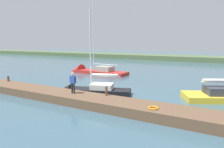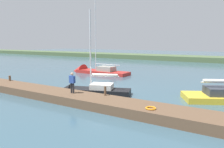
# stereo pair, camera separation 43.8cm
# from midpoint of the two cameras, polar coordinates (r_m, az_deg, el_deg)

# --- Properties ---
(ground_plane) EXTENTS (200.00, 200.00, 0.00)m
(ground_plane) POSITION_cam_midpoint_polar(r_m,az_deg,el_deg) (20.70, -2.12, -4.71)
(ground_plane) COLOR #385666
(far_shoreline) EXTENTS (180.00, 8.00, 2.40)m
(far_shoreline) POSITION_cam_midpoint_polar(r_m,az_deg,el_deg) (58.34, 20.49, 3.29)
(far_shoreline) COLOR #4C603D
(far_shoreline) RESTS_ON ground_plane
(dock_pier) EXTENTS (25.11, 2.47, 0.66)m
(dock_pier) POSITION_cam_midpoint_polar(r_m,az_deg,el_deg) (17.49, -9.58, -6.18)
(dock_pier) COLOR brown
(dock_pier) RESTS_ON ground_plane
(mooring_post_near) EXTENTS (0.22, 0.22, 0.54)m
(mooring_post_near) POSITION_cam_midpoint_polar(r_m,az_deg,el_deg) (25.07, -24.92, -1.02)
(mooring_post_near) COLOR brown
(mooring_post_near) RESTS_ON dock_pier
(mooring_post_far) EXTENTS (0.17, 0.17, 0.70)m
(mooring_post_far) POSITION_cam_midpoint_polar(r_m,az_deg,el_deg) (16.52, -1.06, -4.49)
(mooring_post_far) COLOR brown
(mooring_post_far) RESTS_ON dock_pier
(life_ring_buoy) EXTENTS (0.66, 0.66, 0.10)m
(life_ring_buoy) POSITION_cam_midpoint_polar(r_m,az_deg,el_deg) (13.59, 11.12, -8.84)
(life_ring_buoy) COLOR orange
(life_ring_buoy) RESTS_ON dock_pier
(sailboat_outer_mooring) EXTENTS (7.25, 4.05, 8.40)m
(sailboat_outer_mooring) POSITION_cam_midpoint_polar(r_m,az_deg,el_deg) (20.06, -5.67, -4.85)
(sailboat_outer_mooring) COLOR black
(sailboat_outer_mooring) RESTS_ON ground_plane
(sailboat_inner_slip) EXTENTS (10.12, 2.66, 12.71)m
(sailboat_inner_slip) POSITION_cam_midpoint_polar(r_m,az_deg,el_deg) (33.30, -4.54, 0.50)
(sailboat_inner_slip) COLOR #B22823
(sailboat_inner_slip) RESTS_ON ground_plane
(person_on_dock) EXTENTS (0.64, 0.25, 1.67)m
(person_on_dock) POSITION_cam_midpoint_polar(r_m,az_deg,el_deg) (17.36, -9.75, -1.93)
(person_on_dock) COLOR #28282D
(person_on_dock) RESTS_ON dock_pier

